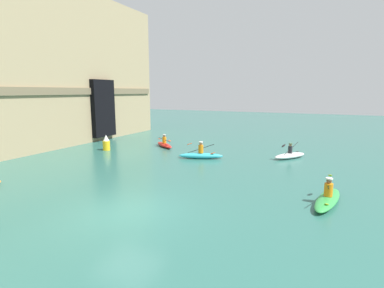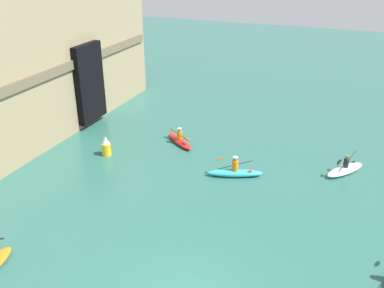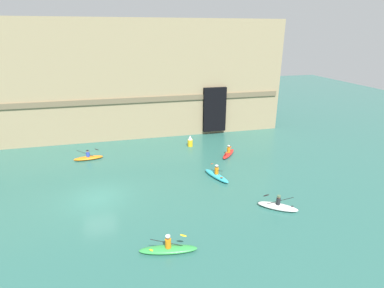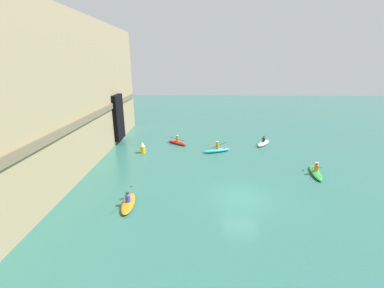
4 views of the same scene
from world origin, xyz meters
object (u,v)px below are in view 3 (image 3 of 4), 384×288
at_px(kayak_white, 278,206).
at_px(kayak_orange, 88,158).
at_px(marker_buoy, 190,141).
at_px(kayak_cyan, 216,175).
at_px(kayak_green, 168,249).
at_px(kayak_red, 228,153).

height_order(kayak_white, kayak_orange, kayak_orange).
distance_m(kayak_white, marker_buoy, 14.35).
bearing_deg(kayak_orange, kayak_cyan, -36.69).
height_order(kayak_green, kayak_white, same).
bearing_deg(marker_buoy, kayak_orange, -173.52).
distance_m(kayak_red, kayak_cyan, 5.45).
distance_m(kayak_red, marker_buoy, 4.84).
xyz_separation_m(kayak_green, kayak_cyan, (5.69, 8.38, 0.05)).
xyz_separation_m(kayak_red, kayak_cyan, (-2.84, -4.65, 0.04)).
relative_size(kayak_green, kayak_orange, 1.21).
distance_m(kayak_cyan, kayak_orange, 13.26).
bearing_deg(kayak_green, kayak_cyan, -114.40).
xyz_separation_m(kayak_cyan, kayak_orange, (-11.28, 6.98, -0.06)).
bearing_deg(kayak_red, kayak_orange, -60.56).
height_order(kayak_red, kayak_white, kayak_white).
distance_m(kayak_green, kayak_orange, 16.34).
height_order(kayak_green, marker_buoy, marker_buoy).
distance_m(kayak_green, kayak_cyan, 10.13).
height_order(kayak_white, kayak_cyan, kayak_cyan).
bearing_deg(kayak_red, kayak_green, 5.59).
distance_m(kayak_red, kayak_white, 10.43).
distance_m(kayak_orange, marker_buoy, 10.94).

